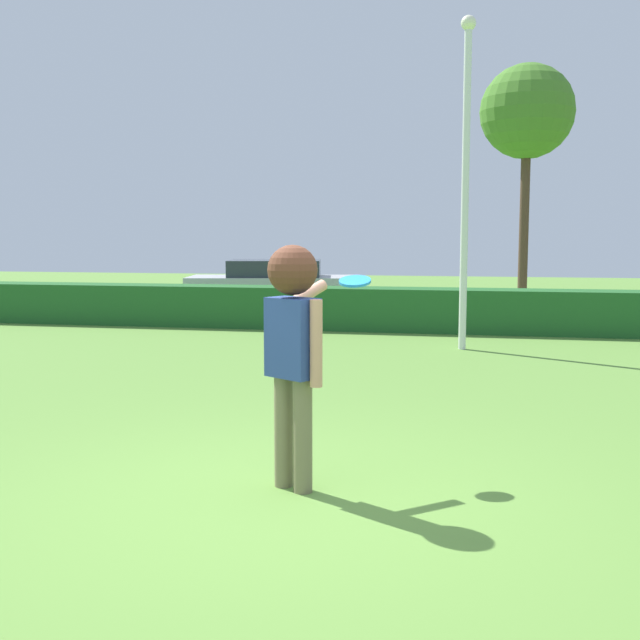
# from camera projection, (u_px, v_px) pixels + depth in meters

# --- Properties ---
(ground_plane) EXTENTS (60.00, 60.00, 0.00)m
(ground_plane) POSITION_uv_depth(u_px,v_px,m) (284.00, 497.00, 5.57)
(ground_plane) COLOR #5C8938
(person) EXTENTS (0.50, 0.84, 1.80)m
(person) POSITION_uv_depth(u_px,v_px,m) (294.00, 332.00, 5.62)
(person) COLOR #786F4F
(person) RESTS_ON ground
(frisbee) EXTENTS (0.26, 0.26, 0.09)m
(frisbee) POSITION_uv_depth(u_px,v_px,m) (355.00, 281.00, 6.27)
(frisbee) COLOR #268CE5
(lamppost) EXTENTS (0.24, 0.24, 5.29)m
(lamppost) POSITION_uv_depth(u_px,v_px,m) (466.00, 166.00, 12.39)
(lamppost) COLOR silver
(lamppost) RESTS_ON ground
(hedge_row) EXTENTS (26.56, 0.90, 0.83)m
(hedge_row) POSITION_uv_depth(u_px,v_px,m) (407.00, 309.00, 15.13)
(hedge_row) COLOR #215A25
(hedge_row) RESTS_ON ground
(parked_car_silver) EXTENTS (4.44, 2.42, 1.25)m
(parked_car_silver) POSITION_uv_depth(u_px,v_px,m) (275.00, 283.00, 18.96)
(parked_car_silver) COLOR #B7B7BC
(parked_car_silver) RESTS_ON ground
(birch_tree) EXTENTS (2.60, 2.60, 6.56)m
(birch_tree) POSITION_uv_depth(u_px,v_px,m) (527.00, 113.00, 21.50)
(birch_tree) COLOR #51382B
(birch_tree) RESTS_ON ground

